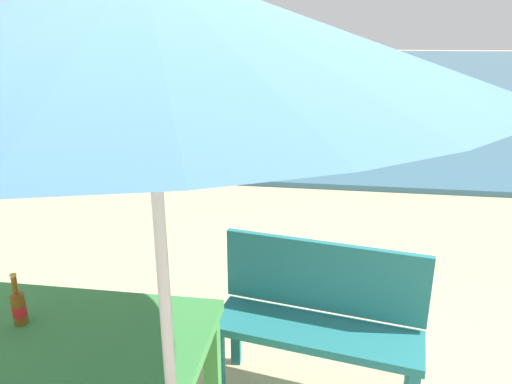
{
  "coord_description": "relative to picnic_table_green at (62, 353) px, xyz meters",
  "views": [
    {
      "loc": [
        0.1,
        -1.37,
        2.1
      ],
      "look_at": [
        -0.54,
        3.0,
        0.6
      ],
      "focal_mm": 33.29,
      "sensor_mm": 36.0,
      "label": 1
    }
  ],
  "objects": [
    {
      "name": "beer_bottle_amber",
      "position": [
        -0.23,
        0.05,
        0.2
      ],
      "size": [
        0.07,
        0.07,
        0.26
      ],
      "color": "brown",
      "rests_on": "picnic_table_green"
    },
    {
      "name": "picnic_table_green",
      "position": [
        0.0,
        0.0,
        0.0
      ],
      "size": [
        1.4,
        0.8,
        0.76
      ],
      "color": "#3D8C42",
      "rests_on": "ground_plane"
    },
    {
      "name": "patio_umbrella",
      "position": [
        0.64,
        -0.31,
        1.47
      ],
      "size": [
        2.1,
        2.1,
        2.3
      ],
      "color": "silver",
      "rests_on": "ground_plane"
    },
    {
      "name": "boat_ferry",
      "position": [
        -14.77,
        29.13,
        0.4
      ],
      "size": [
        7.4,
        2.02,
        2.69
      ],
      "color": "navy",
      "rests_on": "sea_water"
    },
    {
      "name": "swimmer_person",
      "position": [
        0.15,
        9.96,
        -0.41
      ],
      "size": [
        0.34,
        0.34,
        0.41
      ],
      "color": "tan",
      "rests_on": "sea_water"
    },
    {
      "name": "sea_water",
      "position": [
        1.08,
        29.64,
        -0.61
      ],
      "size": [
        120.0,
        50.0,
        0.08
      ],
      "primitive_type": "cube",
      "color": "#386B84",
      "rests_on": "ground_plane"
    },
    {
      "name": "bench_teal_center",
      "position": [
        1.2,
        0.69,
        -0.11
      ],
      "size": [
        1.24,
        0.57,
        0.95
      ],
      "color": "#237275",
      "rests_on": "ground_plane"
    }
  ]
}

